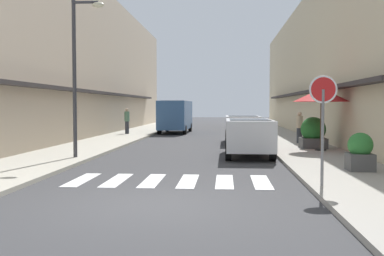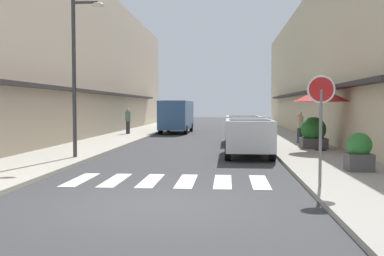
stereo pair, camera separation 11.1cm
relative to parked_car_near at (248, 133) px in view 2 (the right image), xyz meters
name	(u,v)px [view 2 (the right image)]	position (x,y,z in m)	size (l,w,h in m)	color
ground_plane	(203,138)	(-2.36, 10.23, -0.92)	(104.45, 104.45, 0.00)	#38383A
sidewalk_left	(125,136)	(-7.30, 10.23, -0.86)	(3.08, 66.47, 0.12)	#ADA899
sidewalk_right	(283,137)	(2.59, 10.23, -0.86)	(3.08, 66.47, 0.12)	#9E998E
building_row_left	(69,63)	(-11.34, 11.60, 3.92)	(5.50, 44.73, 9.69)	#C6B299
building_row_right	(346,66)	(6.63, 11.60, 3.58)	(5.50, 44.73, 9.00)	beige
crosswalk	(169,181)	(-2.36, -5.91, -0.92)	(5.20, 2.20, 0.01)	silver
parked_car_near	(248,133)	(0.00, 0.00, 0.00)	(1.82, 4.26, 1.47)	silver
parked_car_mid	(243,126)	(0.00, 6.38, 0.00)	(1.82, 4.23, 1.47)	silver
delivery_van	(177,114)	(-4.56, 15.17, 0.48)	(2.12, 5.45, 2.37)	#33598C
round_street_sign	(321,101)	(1.34, -6.96, 1.16)	(0.65, 0.07, 2.56)	slate
street_lamp	(79,61)	(-6.18, -1.67, 2.66)	(1.19, 0.28, 5.72)	#38383D
cafe_umbrella	(321,95)	(3.08, 1.49, 1.50)	(2.34, 2.34, 2.59)	#262626
planter_corner	(359,152)	(2.95, -4.41, -0.26)	(0.71, 0.71, 1.09)	#4C4C4C
planter_midblock	(313,133)	(2.98, 2.59, -0.15)	(1.10, 1.10, 1.38)	#4C4C4C
pedestrian_walking_near	(300,127)	(2.79, 5.17, 0.02)	(0.34, 0.34, 1.57)	#282B33
pedestrian_walking_far	(128,120)	(-7.50, 12.07, 0.11)	(0.34, 0.34, 1.72)	#282B33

